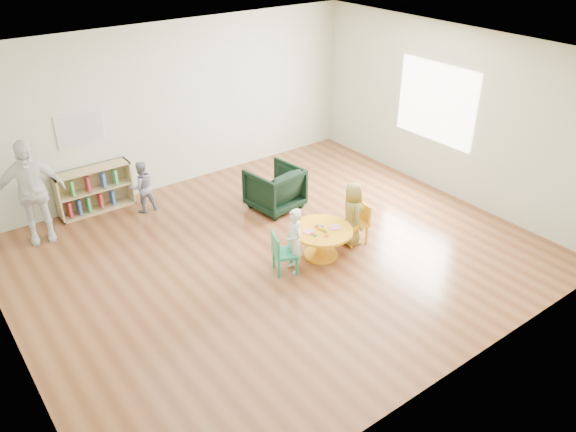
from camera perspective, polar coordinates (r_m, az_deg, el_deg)
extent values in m
plane|color=brown|center=(8.09, -1.06, -3.89)|extent=(7.00, 7.00, 0.00)
cube|color=silver|center=(6.97, -1.28, 15.38)|extent=(7.00, 6.00, 0.10)
cube|color=#AFB99E|center=(9.86, -11.53, 10.83)|extent=(7.00, 0.10, 2.80)
cube|color=#AFB99E|center=(5.55, 17.21, -5.26)|extent=(7.00, 0.10, 2.80)
cube|color=#AFB99E|center=(9.73, 16.15, 10.02)|extent=(0.10, 6.00, 2.80)
cube|color=white|center=(9.85, 14.79, 11.07)|extent=(0.02, 1.60, 1.30)
cylinder|color=orange|center=(7.97, 3.40, -2.82)|extent=(0.16, 0.16, 0.40)
cylinder|color=orange|center=(8.06, 3.36, -3.90)|extent=(0.48, 0.48, 0.04)
cylinder|color=orange|center=(7.85, 3.44, -1.47)|extent=(0.87, 0.87, 0.04)
cylinder|color=#D67C8C|center=(7.76, 2.12, -1.59)|extent=(0.15, 0.15, 0.02)
cylinder|color=#D67C8C|center=(7.89, 4.78, -1.14)|extent=(0.17, 0.17, 0.02)
cylinder|color=orange|center=(7.81, 3.43, -1.31)|extent=(0.06, 0.12, 0.04)
cylinder|color=#167D22|center=(7.75, 3.77, -1.59)|extent=(0.03, 0.05, 0.02)
cylinder|color=#167D22|center=(7.87, 3.10, -1.04)|extent=(0.03, 0.05, 0.02)
cube|color=red|center=(7.90, 2.96, -1.03)|extent=(0.06, 0.06, 0.02)
cube|color=#FF5015|center=(7.68, 3.90, -1.99)|extent=(0.06, 0.05, 0.02)
cube|color=blue|center=(7.89, 3.43, -1.09)|extent=(0.05, 0.05, 0.02)
cube|color=#167D22|center=(7.68, 2.74, -1.96)|extent=(0.05, 0.05, 0.02)
cube|color=red|center=(7.71, 2.51, -1.82)|extent=(0.06, 0.07, 0.02)
cube|color=#178259|center=(7.57, -0.29, -3.79)|extent=(0.40, 0.40, 0.04)
cube|color=#178259|center=(7.45, -1.29, -2.95)|extent=(0.13, 0.31, 0.27)
cylinder|color=#178259|center=(7.73, -1.46, -4.44)|extent=(0.04, 0.04, 0.27)
cylinder|color=#178259|center=(7.53, -0.92, -5.45)|extent=(0.04, 0.04, 0.27)
cylinder|color=#178259|center=(7.79, 0.33, -4.13)|extent=(0.04, 0.04, 0.27)
cylinder|color=#178259|center=(7.59, 0.91, -5.13)|extent=(0.04, 0.04, 0.27)
cube|color=orange|center=(8.28, 6.81, -0.77)|extent=(0.37, 0.37, 0.04)
cube|color=orange|center=(8.28, 7.69, 0.44)|extent=(0.08, 0.33, 0.28)
cylinder|color=orange|center=(8.34, 7.99, -1.93)|extent=(0.04, 0.04, 0.28)
cylinder|color=orange|center=(8.52, 6.98, -1.13)|extent=(0.04, 0.04, 0.28)
cylinder|color=orange|center=(8.21, 6.50, -2.38)|extent=(0.04, 0.04, 0.28)
cylinder|color=orange|center=(8.39, 5.51, -1.56)|extent=(0.04, 0.04, 0.28)
cube|color=tan|center=(9.45, -22.34, 1.55)|extent=(0.03, 0.30, 0.75)
cube|color=tan|center=(9.73, -15.83, 3.51)|extent=(0.03, 0.30, 0.75)
cube|color=tan|center=(9.73, -18.70, 0.66)|extent=(1.20, 0.30, 0.03)
cube|color=tan|center=(9.42, -19.39, 4.50)|extent=(1.20, 0.30, 0.03)
cube|color=tan|center=(9.57, -19.04, 2.55)|extent=(1.14, 0.28, 0.03)
cube|color=tan|center=(9.69, -19.32, 2.84)|extent=(1.20, 0.02, 0.75)
cube|color=#BE323D|center=(9.54, -21.33, 0.70)|extent=(0.04, 0.18, 0.26)
cube|color=#376FC3|center=(9.57, -20.48, 0.96)|extent=(0.04, 0.18, 0.26)
cube|color=#55B85D|center=(9.60, -19.65, 1.22)|extent=(0.04, 0.18, 0.26)
cube|color=#BE323D|center=(9.65, -18.54, 1.56)|extent=(0.04, 0.18, 0.26)
cube|color=#376FC3|center=(9.70, -17.45, 1.90)|extent=(0.04, 0.18, 0.26)
cube|color=#55B85D|center=(9.41, -21.13, 2.72)|extent=(0.04, 0.18, 0.26)
cube|color=#BE323D|center=(9.47, -19.71, 3.15)|extent=(0.04, 0.18, 0.26)
cube|color=#376FC3|center=(9.53, -18.31, 3.57)|extent=(0.04, 0.18, 0.26)
cube|color=#55B85D|center=(9.58, -17.20, 3.89)|extent=(0.04, 0.18, 0.26)
cube|color=silver|center=(9.34, -20.33, 8.23)|extent=(0.74, 0.01, 0.54)
cube|color=#FF3541|center=(9.34, -20.32, 8.22)|extent=(0.70, 0.00, 0.50)
imported|color=black|center=(9.14, -1.37, 2.84)|extent=(0.86, 0.88, 0.71)
imported|color=silver|center=(7.50, 0.63, -2.55)|extent=(0.30, 0.39, 0.94)
imported|color=gold|center=(8.17, 6.53, 0.22)|extent=(0.44, 0.54, 0.97)
imported|color=#181F3C|center=(9.31, -14.61, 2.89)|extent=(0.44, 0.35, 0.87)
imported|color=silver|center=(8.86, -24.63, 2.25)|extent=(0.99, 0.56, 1.59)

